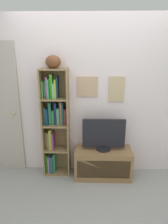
{
  "coord_description": "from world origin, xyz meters",
  "views": [
    {
      "loc": [
        -0.06,
        -1.95,
        1.94
      ],
      "look_at": [
        -0.15,
        0.85,
        1.07
      ],
      "focal_mm": 33.18,
      "sensor_mm": 36.0,
      "label": 1
    }
  ],
  "objects_px": {
    "tv_stand": "(103,163)",
    "television": "(104,135)",
    "football": "(53,62)",
    "bookshelf": "(54,123)"
  },
  "relations": [
    {
      "from": "tv_stand",
      "to": "television",
      "type": "height_order",
      "value": "television"
    },
    {
      "from": "football",
      "to": "tv_stand",
      "type": "distance_m",
      "value": 1.69
    },
    {
      "from": "tv_stand",
      "to": "television",
      "type": "relative_size",
      "value": 1.37
    },
    {
      "from": "football",
      "to": "television",
      "type": "relative_size",
      "value": 0.39
    },
    {
      "from": "bookshelf",
      "to": "football",
      "type": "relative_size",
      "value": 6.77
    },
    {
      "from": "bookshelf",
      "to": "football",
      "type": "xyz_separation_m",
      "value": [
        0.03,
        -0.03,
        0.91
      ]
    },
    {
      "from": "television",
      "to": "football",
      "type": "bearing_deg",
      "value": 174.42
    },
    {
      "from": "bookshelf",
      "to": "tv_stand",
      "type": "relative_size",
      "value": 1.92
    },
    {
      "from": "bookshelf",
      "to": "football",
      "type": "bearing_deg",
      "value": -46.01
    },
    {
      "from": "tv_stand",
      "to": "bookshelf",
      "type": "bearing_deg",
      "value": 172.36
    }
  ]
}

